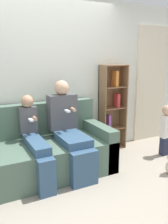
% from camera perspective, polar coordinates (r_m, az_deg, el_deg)
% --- Properties ---
extents(ground_plane, '(14.00, 14.00, 0.00)m').
position_cam_1_polar(ground_plane, '(3.21, -2.66, -17.80)').
color(ground_plane, '#9E9384').
extents(back_wall, '(10.00, 0.06, 2.55)m').
position_cam_1_polar(back_wall, '(3.77, -9.80, 7.36)').
color(back_wall, silver).
rests_on(back_wall, ground_plane).
extents(curtain_panel, '(0.73, 0.04, 2.20)m').
position_cam_1_polar(curtain_panel, '(4.87, 15.85, 6.33)').
color(curtain_panel, beige).
rests_on(curtain_panel, ground_plane).
extents(couch, '(2.00, 0.95, 0.97)m').
position_cam_1_polar(couch, '(3.47, -10.43, -9.65)').
color(couch, '#4C6656').
rests_on(couch, ground_plane).
extents(adult_seated, '(0.43, 0.89, 1.31)m').
position_cam_1_polar(adult_seated, '(3.39, -3.65, -3.50)').
color(adult_seated, '#335170').
rests_on(adult_seated, ground_plane).
extents(child_seated, '(0.25, 0.91, 1.13)m').
position_cam_1_polar(child_seated, '(3.21, -11.56, -6.73)').
color(child_seated, '#335170').
rests_on(child_seated, ground_plane).
extents(toddler_standing, '(0.18, 0.18, 0.87)m').
position_cam_1_polar(toddler_standing, '(4.21, 19.19, -3.44)').
color(toddler_standing, '#232842').
rests_on(toddler_standing, ground_plane).
extents(bookshelf, '(0.46, 0.24, 1.51)m').
position_cam_1_polar(bookshelf, '(4.27, 6.67, 0.90)').
color(bookshelf, brown).
rests_on(bookshelf, ground_plane).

